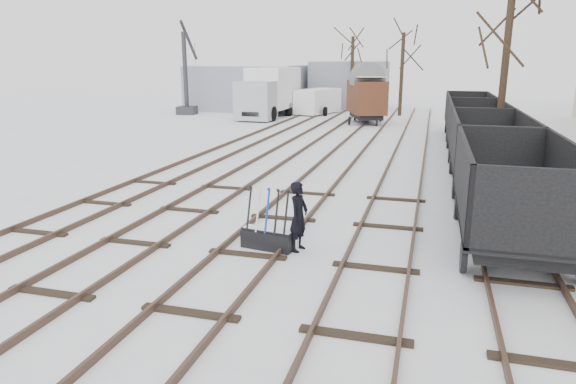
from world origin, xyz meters
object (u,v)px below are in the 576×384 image
worker (299,217)px  crane (187,90)px  freight_wagon_a (512,207)px  ground_frame (268,238)px  lorry (270,92)px  box_van_wagon (366,96)px  panel_van (318,101)px

worker → crane: crane is taller
freight_wagon_a → ground_frame: bearing=-162.3°
worker → lorry: 30.61m
box_van_wagon → worker: bearing=-105.4°
worker → lorry: bearing=31.2°
freight_wagon_a → lorry: size_ratio=0.72×
crane → lorry: bearing=-13.3°
worker → freight_wagon_a: 5.23m
worker → lorry: lorry is taller
lorry → crane: size_ratio=1.14×
worker → lorry: size_ratio=0.19×
worker → freight_wagon_a: (4.94, 1.72, 0.14)m
panel_van → crane: crane is taller
box_van_wagon → crane: size_ratio=0.64×
ground_frame → crane: 33.93m
ground_frame → crane: bearing=129.2°
lorry → panel_van: 4.84m
ground_frame → crane: size_ratio=0.19×
crane → panel_van: bearing=5.7°
freight_wagon_a → lorry: 31.03m
ground_frame → freight_wagon_a: 6.01m
worker → panel_van: bearing=23.9°
worker → freight_wagon_a: freight_wagon_a is taller
box_van_wagon → lorry: size_ratio=0.57×
freight_wagon_a → crane: bearing=129.1°
lorry → crane: bearing=179.0°
freight_wagon_a → box_van_wagon: 25.94m
box_van_wagon → panel_van: 7.53m
worker → panel_van: 33.10m
worker → crane: bearing=43.1°
ground_frame → worker: (0.75, 0.10, 0.57)m
worker → freight_wagon_a: size_ratio=0.27×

